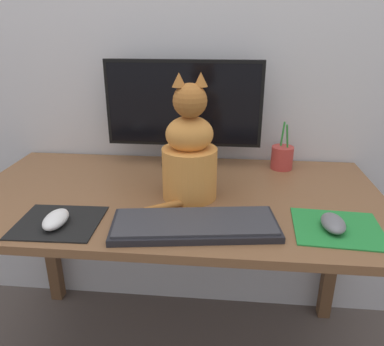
{
  "coord_description": "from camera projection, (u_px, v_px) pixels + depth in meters",
  "views": [
    {
      "loc": [
        0.16,
        -1.07,
        1.21
      ],
      "look_at": [
        0.07,
        -0.12,
        0.83
      ],
      "focal_mm": 35.0,
      "sensor_mm": 36.0,
      "label": 1
    }
  ],
  "objects": [
    {
      "name": "desk",
      "position": [
        175.0,
        219.0,
        1.23
      ],
      "size": [
        1.31,
        0.69,
        0.71
      ],
      "color": "brown",
      "rests_on": "ground_plane"
    },
    {
      "name": "keyboard",
      "position": [
        195.0,
        224.0,
        0.98
      ],
      "size": [
        0.45,
        0.23,
        0.02
      ],
      "rotation": [
        0.0,
        0.0,
        0.13
      ],
      "color": "black",
      "rests_on": "desk"
    },
    {
      "name": "mousepad_left",
      "position": [
        59.0,
        222.0,
        1.01
      ],
      "size": [
        0.23,
        0.2,
        0.0
      ],
      "rotation": [
        0.0,
        0.0,
        0.03
      ],
      "color": "black",
      "rests_on": "desk"
    },
    {
      "name": "monitor",
      "position": [
        183.0,
        110.0,
        1.34
      ],
      "size": [
        0.56,
        0.17,
        0.39
      ],
      "color": "black",
      "rests_on": "desk"
    },
    {
      "name": "computer_mouse_left",
      "position": [
        56.0,
        219.0,
        0.99
      ],
      "size": [
        0.06,
        0.11,
        0.04
      ],
      "color": "white",
      "rests_on": "mousepad_left"
    },
    {
      "name": "cat",
      "position": [
        189.0,
        154.0,
        1.11
      ],
      "size": [
        0.22,
        0.25,
        0.38
      ],
      "rotation": [
        0.0,
        0.0,
        0.23
      ],
      "color": "#D6893D",
      "rests_on": "desk"
    },
    {
      "name": "computer_mouse_right",
      "position": [
        333.0,
        223.0,
        0.97
      ],
      "size": [
        0.06,
        0.1,
        0.03
      ],
      "color": "slate",
      "rests_on": "mousepad_right"
    },
    {
      "name": "wall_back",
      "position": [
        187.0,
        13.0,
        1.34
      ],
      "size": [
        7.0,
        0.04,
        2.5
      ],
      "color": "silver",
      "rests_on": "ground_plane"
    },
    {
      "name": "pen_cup",
      "position": [
        282.0,
        157.0,
        1.38
      ],
      "size": [
        0.08,
        0.08,
        0.17
      ],
      "color": "#B23833",
      "rests_on": "desk"
    },
    {
      "name": "mousepad_right",
      "position": [
        338.0,
        228.0,
        0.98
      ],
      "size": [
        0.24,
        0.21,
        0.0
      ],
      "rotation": [
        0.0,
        0.0,
        -0.06
      ],
      "color": "#238438",
      "rests_on": "desk"
    }
  ]
}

